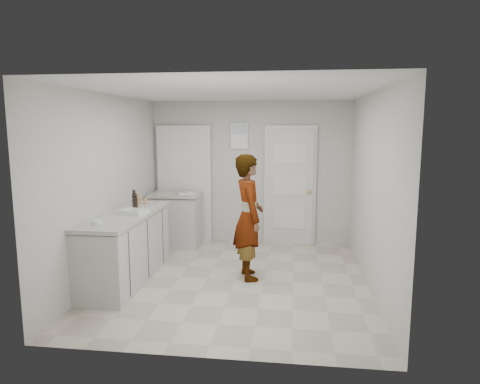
# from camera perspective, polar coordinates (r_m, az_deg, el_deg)

# --- Properties ---
(ground) EXTENTS (4.00, 4.00, 0.00)m
(ground) POSITION_cam_1_polar(r_m,az_deg,el_deg) (5.93, -0.62, -11.62)
(ground) COLOR #A99F8E
(ground) RESTS_ON ground
(room_shell) EXTENTS (4.00, 4.00, 4.00)m
(room_shell) POSITION_cam_1_polar(r_m,az_deg,el_deg) (7.59, 0.07, 0.87)
(room_shell) COLOR #ACA9A2
(room_shell) RESTS_ON ground
(main_counter) EXTENTS (0.64, 1.96, 0.93)m
(main_counter) POSITION_cam_1_polar(r_m,az_deg,el_deg) (5.98, -14.93, -7.45)
(main_counter) COLOR #B6B6B1
(main_counter) RESTS_ON ground
(side_counter) EXTENTS (0.84, 0.61, 0.93)m
(side_counter) POSITION_cam_1_polar(r_m,az_deg,el_deg) (7.52, -8.50, -3.92)
(side_counter) COLOR #B6B6B1
(side_counter) RESTS_ON ground
(person) EXTENTS (0.58, 0.72, 1.70)m
(person) POSITION_cam_1_polar(r_m,az_deg,el_deg) (5.79, 1.16, -3.35)
(person) COLOR silver
(person) RESTS_ON ground
(cake_mix_box) EXTENTS (0.11, 0.05, 0.17)m
(cake_mix_box) POSITION_cam_1_polar(r_m,az_deg,el_deg) (6.46, -13.48, -0.89)
(cake_mix_box) COLOR #A18050
(cake_mix_box) RESTS_ON main_counter
(spice_jar) EXTENTS (0.06, 0.06, 0.09)m
(spice_jar) POSITION_cam_1_polar(r_m,az_deg,el_deg) (6.50, -12.51, -1.18)
(spice_jar) COLOR tan
(spice_jar) RESTS_ON main_counter
(oil_cruet_a) EXTENTS (0.06, 0.06, 0.23)m
(oil_cruet_a) POSITION_cam_1_polar(r_m,az_deg,el_deg) (6.07, -13.74, -1.29)
(oil_cruet_a) COLOR black
(oil_cruet_a) RESTS_ON main_counter
(oil_cruet_b) EXTENTS (0.06, 0.06, 0.26)m
(oil_cruet_b) POSITION_cam_1_polar(r_m,az_deg,el_deg) (6.18, -13.92, -0.94)
(oil_cruet_b) COLOR black
(oil_cruet_b) RESTS_ON main_counter
(baking_dish) EXTENTS (0.38, 0.30, 0.06)m
(baking_dish) POSITION_cam_1_polar(r_m,az_deg,el_deg) (5.80, -14.04, -2.57)
(baking_dish) COLOR silver
(baking_dish) RESTS_ON main_counter
(egg_bowl) EXTENTS (0.12, 0.12, 0.05)m
(egg_bowl) POSITION_cam_1_polar(r_m,az_deg,el_deg) (5.30, -18.50, -3.86)
(egg_bowl) COLOR silver
(egg_bowl) RESTS_ON main_counter
(papers) EXTENTS (0.39, 0.41, 0.01)m
(papers) POSITION_cam_1_polar(r_m,az_deg,el_deg) (7.44, -7.43, -0.09)
(papers) COLOR white
(papers) RESTS_ON side_counter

